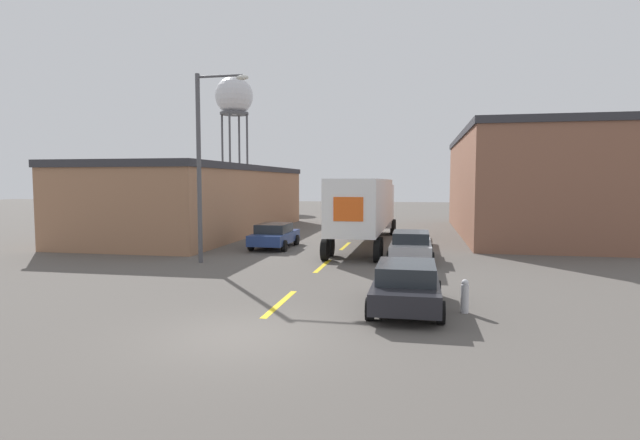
{
  "coord_description": "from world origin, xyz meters",
  "views": [
    {
      "loc": [
        4.03,
        -10.98,
        3.65
      ],
      "look_at": [
        0.07,
        9.08,
        2.08
      ],
      "focal_mm": 28.0,
      "sensor_mm": 36.0,
      "label": 1
    }
  ],
  "objects_px": {
    "street_lamp": "(204,155)",
    "semi_truck": "(367,205)",
    "parked_car_right_mid": "(411,245)",
    "fire_hydrant": "(465,296)",
    "parked_car_left_far": "(275,235)",
    "parked_car_right_near": "(406,285)",
    "water_tower": "(234,98)"
  },
  "relations": [
    {
      "from": "street_lamp",
      "to": "semi_truck",
      "type": "bearing_deg",
      "value": 51.81
    },
    {
      "from": "parked_car_right_mid",
      "to": "fire_hydrant",
      "type": "bearing_deg",
      "value": -79.99
    },
    {
      "from": "street_lamp",
      "to": "fire_hydrant",
      "type": "distance_m",
      "value": 13.34
    },
    {
      "from": "parked_car_left_far",
      "to": "parked_car_right_near",
      "type": "distance_m",
      "value": 14.22
    },
    {
      "from": "semi_truck",
      "to": "parked_car_right_mid",
      "type": "bearing_deg",
      "value": -64.6
    },
    {
      "from": "parked_car_right_near",
      "to": "water_tower",
      "type": "height_order",
      "value": "water_tower"
    },
    {
      "from": "parked_car_left_far",
      "to": "parked_car_right_mid",
      "type": "bearing_deg",
      "value": -22.01
    },
    {
      "from": "parked_car_right_near",
      "to": "water_tower",
      "type": "bearing_deg",
      "value": 115.52
    },
    {
      "from": "parked_car_left_far",
      "to": "water_tower",
      "type": "distance_m",
      "value": 46.25
    },
    {
      "from": "semi_truck",
      "to": "fire_hydrant",
      "type": "relative_size",
      "value": 15.63
    },
    {
      "from": "water_tower",
      "to": "street_lamp",
      "type": "relative_size",
      "value": 2.16
    },
    {
      "from": "water_tower",
      "to": "fire_hydrant",
      "type": "xyz_separation_m",
      "value": [
        26.62,
        -52.42,
        -14.75
      ]
    },
    {
      "from": "parked_car_left_far",
      "to": "water_tower",
      "type": "relative_size",
      "value": 0.24
    },
    {
      "from": "semi_truck",
      "to": "parked_car_right_mid",
      "type": "distance_m",
      "value": 6.49
    },
    {
      "from": "parked_car_left_far",
      "to": "street_lamp",
      "type": "relative_size",
      "value": 0.51
    },
    {
      "from": "parked_car_right_near",
      "to": "street_lamp",
      "type": "bearing_deg",
      "value": 143.77
    },
    {
      "from": "parked_car_left_far",
      "to": "semi_truck",
      "type": "bearing_deg",
      "value": 29.22
    },
    {
      "from": "semi_truck",
      "to": "water_tower",
      "type": "distance_m",
      "value": 45.59
    },
    {
      "from": "semi_truck",
      "to": "fire_hydrant",
      "type": "bearing_deg",
      "value": -73.46
    },
    {
      "from": "parked_car_right_mid",
      "to": "street_lamp",
      "type": "bearing_deg",
      "value": -164.88
    },
    {
      "from": "water_tower",
      "to": "street_lamp",
      "type": "bearing_deg",
      "value": -70.78
    },
    {
      "from": "parked_car_right_near",
      "to": "semi_truck",
      "type": "bearing_deg",
      "value": 100.13
    },
    {
      "from": "water_tower",
      "to": "parked_car_left_far",
      "type": "bearing_deg",
      "value": -66.46
    },
    {
      "from": "semi_truck",
      "to": "fire_hydrant",
      "type": "distance_m",
      "value": 15.56
    },
    {
      "from": "fire_hydrant",
      "to": "semi_truck",
      "type": "bearing_deg",
      "value": 106.0
    },
    {
      "from": "street_lamp",
      "to": "fire_hydrant",
      "type": "relative_size",
      "value": 8.87
    },
    {
      "from": "parked_car_right_mid",
      "to": "fire_hydrant",
      "type": "distance_m",
      "value": 9.29
    },
    {
      "from": "parked_car_right_mid",
      "to": "water_tower",
      "type": "bearing_deg",
      "value": 120.02
    },
    {
      "from": "parked_car_left_far",
      "to": "street_lamp",
      "type": "xyz_separation_m",
      "value": [
        -1.6,
        -5.47,
        4.13
      ]
    },
    {
      "from": "parked_car_left_far",
      "to": "parked_car_right_near",
      "type": "relative_size",
      "value": 1.0
    },
    {
      "from": "parked_car_left_far",
      "to": "water_tower",
      "type": "height_order",
      "value": "water_tower"
    },
    {
      "from": "parked_car_right_mid",
      "to": "street_lamp",
      "type": "relative_size",
      "value": 0.51
    }
  ]
}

